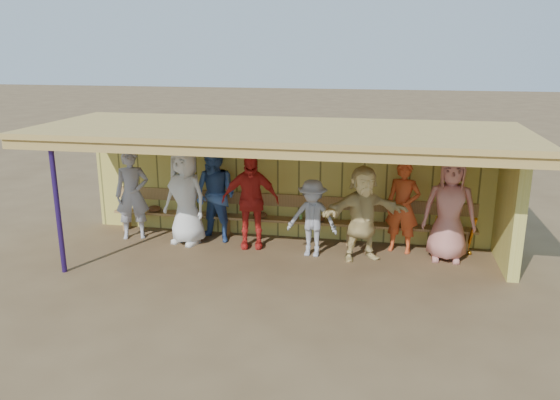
{
  "coord_description": "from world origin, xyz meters",
  "views": [
    {
      "loc": [
        1.94,
        -9.57,
        3.87
      ],
      "look_at": [
        0.0,
        0.35,
        1.05
      ],
      "focal_mm": 35.0,
      "sensor_mm": 36.0,
      "label": 1
    }
  ],
  "objects_px": {
    "player_f": "(363,213)",
    "player_e": "(312,218)",
    "player_b": "(185,197)",
    "player_d": "(250,201)",
    "player_h": "(450,209)",
    "player_c": "(215,195)",
    "player_g": "(403,207)",
    "player_a": "(132,194)",
    "bench": "(287,214)"
  },
  "relations": [
    {
      "from": "player_c",
      "to": "player_h",
      "type": "relative_size",
      "value": 0.98
    },
    {
      "from": "player_c",
      "to": "player_f",
      "type": "distance_m",
      "value": 3.04
    },
    {
      "from": "player_e",
      "to": "player_b",
      "type": "bearing_deg",
      "value": -179.66
    },
    {
      "from": "player_d",
      "to": "player_f",
      "type": "xyz_separation_m",
      "value": [
        2.22,
        -0.24,
        -0.06
      ]
    },
    {
      "from": "player_a",
      "to": "bench",
      "type": "bearing_deg",
      "value": -11.96
    },
    {
      "from": "player_c",
      "to": "bench",
      "type": "height_order",
      "value": "player_c"
    },
    {
      "from": "player_e",
      "to": "player_d",
      "type": "bearing_deg",
      "value": 173.83
    },
    {
      "from": "player_d",
      "to": "player_e",
      "type": "relative_size",
      "value": 1.28
    },
    {
      "from": "player_a",
      "to": "player_h",
      "type": "bearing_deg",
      "value": -22.08
    },
    {
      "from": "player_a",
      "to": "player_f",
      "type": "relative_size",
      "value": 1.04
    },
    {
      "from": "player_d",
      "to": "player_e",
      "type": "xyz_separation_m",
      "value": [
        1.28,
        -0.25,
        -0.21
      ]
    },
    {
      "from": "player_a",
      "to": "bench",
      "type": "height_order",
      "value": "player_a"
    },
    {
      "from": "player_e",
      "to": "bench",
      "type": "distance_m",
      "value": 1.1
    },
    {
      "from": "player_c",
      "to": "player_d",
      "type": "distance_m",
      "value": 0.81
    },
    {
      "from": "player_d",
      "to": "player_g",
      "type": "xyz_separation_m",
      "value": [
        2.96,
        0.3,
        -0.06
      ]
    },
    {
      "from": "player_c",
      "to": "player_a",
      "type": "bearing_deg",
      "value": -156.21
    },
    {
      "from": "player_d",
      "to": "player_h",
      "type": "xyz_separation_m",
      "value": [
        3.8,
        0.03,
        0.03
      ]
    },
    {
      "from": "player_f",
      "to": "player_d",
      "type": "bearing_deg",
      "value": 150.2
    },
    {
      "from": "player_a",
      "to": "bench",
      "type": "xyz_separation_m",
      "value": [
        3.17,
        0.55,
        -0.41
      ]
    },
    {
      "from": "player_d",
      "to": "player_b",
      "type": "bearing_deg",
      "value": 170.3
    },
    {
      "from": "bench",
      "to": "player_g",
      "type": "bearing_deg",
      "value": -7.47
    },
    {
      "from": "player_d",
      "to": "player_f",
      "type": "distance_m",
      "value": 2.23
    },
    {
      "from": "player_c",
      "to": "player_h",
      "type": "distance_m",
      "value": 4.59
    },
    {
      "from": "player_b",
      "to": "player_f",
      "type": "distance_m",
      "value": 3.56
    },
    {
      "from": "player_b",
      "to": "player_g",
      "type": "xyz_separation_m",
      "value": [
        4.3,
        0.34,
        -0.08
      ]
    },
    {
      "from": "player_b",
      "to": "player_h",
      "type": "relative_size",
      "value": 0.99
    },
    {
      "from": "player_b",
      "to": "bench",
      "type": "relative_size",
      "value": 0.26
    },
    {
      "from": "player_a",
      "to": "player_b",
      "type": "height_order",
      "value": "player_b"
    },
    {
      "from": "player_f",
      "to": "player_g",
      "type": "relative_size",
      "value": 1.0
    },
    {
      "from": "player_d",
      "to": "player_e",
      "type": "bearing_deg",
      "value": -22.52
    },
    {
      "from": "player_a",
      "to": "player_e",
      "type": "height_order",
      "value": "player_a"
    },
    {
      "from": "player_d",
      "to": "player_f",
      "type": "height_order",
      "value": "player_d"
    },
    {
      "from": "player_f",
      "to": "player_e",
      "type": "bearing_deg",
      "value": 157.02
    },
    {
      "from": "player_h",
      "to": "bench",
      "type": "distance_m",
      "value": 3.25
    },
    {
      "from": "player_c",
      "to": "player_g",
      "type": "xyz_separation_m",
      "value": [
        3.75,
        0.1,
        -0.07
      ]
    },
    {
      "from": "player_b",
      "to": "player_c",
      "type": "distance_m",
      "value": 0.6
    },
    {
      "from": "player_a",
      "to": "player_e",
      "type": "distance_m",
      "value": 3.83
    },
    {
      "from": "player_h",
      "to": "bench",
      "type": "relative_size",
      "value": 0.26
    },
    {
      "from": "player_a",
      "to": "player_g",
      "type": "relative_size",
      "value": 1.04
    },
    {
      "from": "player_c",
      "to": "player_f",
      "type": "relative_size",
      "value": 1.08
    },
    {
      "from": "player_h",
      "to": "bench",
      "type": "xyz_separation_m",
      "value": [
        -3.17,
        0.58,
        -0.47
      ]
    },
    {
      "from": "player_h",
      "to": "player_g",
      "type": "bearing_deg",
      "value": 164.44
    },
    {
      "from": "player_b",
      "to": "player_d",
      "type": "xyz_separation_m",
      "value": [
        1.34,
        0.04,
        -0.02
      ]
    },
    {
      "from": "player_f",
      "to": "player_g",
      "type": "distance_m",
      "value": 0.92
    },
    {
      "from": "player_g",
      "to": "player_e",
      "type": "bearing_deg",
      "value": -148.12
    },
    {
      "from": "player_a",
      "to": "player_g",
      "type": "xyz_separation_m",
      "value": [
        5.5,
        0.25,
        -0.04
      ]
    },
    {
      "from": "player_d",
      "to": "player_f",
      "type": "bearing_deg",
      "value": -17.58
    },
    {
      "from": "player_e",
      "to": "player_f",
      "type": "distance_m",
      "value": 0.95
    },
    {
      "from": "player_b",
      "to": "player_f",
      "type": "relative_size",
      "value": 1.09
    },
    {
      "from": "player_a",
      "to": "player_b",
      "type": "xyz_separation_m",
      "value": [
        1.2,
        -0.09,
        0.04
      ]
    }
  ]
}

